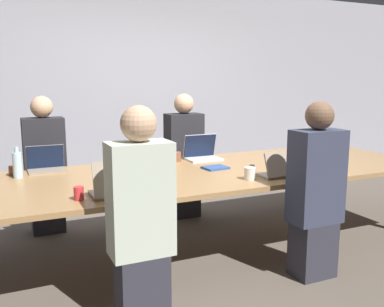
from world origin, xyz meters
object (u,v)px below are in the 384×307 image
object	(u,v)px
laptop_near_midright	(280,169)
stapler	(252,169)
cup_far_center	(177,157)
cup_near_left	(79,193)
cup_near_midright	(250,173)
person_near_left	(141,218)
bottle_far_left	(17,165)
cup_far_left	(14,170)
person_far_left	(45,167)
person_near_midright	(315,193)
laptop_far_center	(202,152)
laptop_far_left	(46,164)
laptop_near_left	(115,186)
bottle_near_left	(140,174)
bottle_near_midright	(297,160)
person_far_center	(184,158)

from	to	relation	value
laptop_near_midright	stapler	size ratio (longest dim) A/B	2.29
cup_far_center	cup_near_left	world-z (taller)	cup_far_center
cup_near_midright	person_near_left	size ratio (longest dim) A/B	0.07
laptop_near_midright	bottle_far_left	bearing A→B (deg)	-23.44
cup_far_left	bottle_far_left	bearing A→B (deg)	-78.77
person_far_left	laptop_near_midright	xyz separation A→B (m)	(1.78, -1.52, 0.12)
stapler	person_near_midright	bearing A→B (deg)	-47.61
cup_far_left	cup_near_left	size ratio (longest dim) A/B	0.89
laptop_far_center	cup_near_midright	world-z (taller)	laptop_far_center
laptop_far_left	cup_near_left	world-z (taller)	laptop_far_left
laptop_near_left	stapler	size ratio (longest dim) A/B	2.15
bottle_far_left	laptop_near_left	distance (m)	1.09
cup_far_left	cup_far_center	xyz separation A→B (m)	(1.54, -0.03, 0.01)
laptop_far_left	laptop_near_midright	bearing A→B (deg)	-31.08
laptop_far_left	bottle_near_left	world-z (taller)	bottle_near_left
laptop_far_left	person_far_left	xyz separation A→B (m)	(0.03, 0.43, -0.12)
laptop_near_left	bottle_near_left	size ratio (longest dim) A/B	1.38
bottle_near_midright	laptop_near_left	size ratio (longest dim) A/B	0.73
person_near_left	bottle_near_midright	bearing A→B (deg)	-160.47
cup_near_left	person_near_midright	bearing A→B (deg)	-13.25
person_far_left	person_near_midright	distance (m)	2.65
person_near_left	person_far_center	bearing A→B (deg)	-120.78
laptop_far_left	cup_near_midright	xyz separation A→B (m)	(1.51, -1.06, -0.02)
cup_near_left	stapler	world-z (taller)	cup_near_left
laptop_far_left	cup_far_center	world-z (taller)	laptop_far_left
person_far_left	cup_near_left	distance (m)	1.53
person_far_center	bottle_near_left	distance (m)	1.54
bottle_far_left	laptop_far_center	xyz separation A→B (m)	(1.79, 0.12, -0.04)
bottle_near_midright	laptop_near_left	world-z (taller)	laptop_near_left
bottle_near_midright	stapler	size ratio (longest dim) A/B	1.57
bottle_near_midright	laptop_near_left	xyz separation A→B (m)	(-1.74, -0.17, -0.03)
bottle_far_left	laptop_near_midright	distance (m)	2.24
bottle_far_left	stapler	size ratio (longest dim) A/B	1.77
person_near_left	stapler	bearing A→B (deg)	-150.55
laptop_far_center	person_far_center	distance (m)	0.42
laptop_far_center	bottle_near_left	bearing A→B (deg)	-138.39
cup_far_center	person_near_left	bearing A→B (deg)	-120.34
person_far_center	laptop_near_midright	bearing A→B (deg)	-78.25
person_near_left	stapler	size ratio (longest dim) A/B	9.30
cup_near_midright	bottle_near_left	xyz separation A→B (m)	(-0.91, 0.15, 0.05)
laptop_far_left	person_near_midright	bearing A→B (deg)	-39.12
laptop_far_center	cup_far_center	xyz separation A→B (m)	(-0.28, -0.00, -0.03)
cup_far_left	stapler	distance (m)	2.12
laptop_near_midright	bottle_near_midright	distance (m)	0.33
laptop_far_center	laptop_near_left	distance (m)	1.57
bottle_far_left	person_near_midright	world-z (taller)	person_near_midright
laptop_far_center	person_far_left	bearing A→B (deg)	161.45
stapler	cup_far_center	bearing A→B (deg)	152.78
bottle_far_left	person_far_center	size ratio (longest dim) A/B	0.19
laptop_near_midright	cup_near_midright	size ratio (longest dim) A/B	3.32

